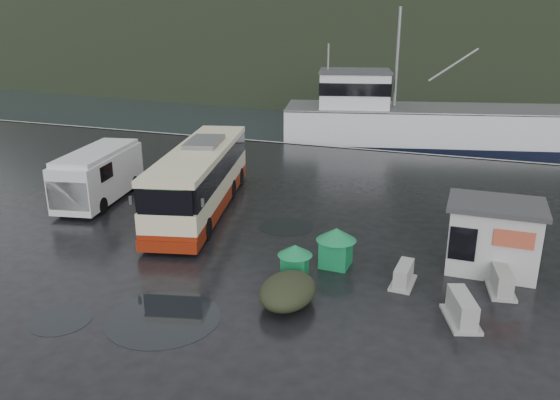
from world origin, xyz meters
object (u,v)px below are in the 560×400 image
(waste_bin_left, at_px, (335,266))
(jersey_barrier_c, at_px, (500,291))
(jersey_barrier_b, at_px, (460,321))
(jersey_barrier_a, at_px, (403,284))
(waste_bin_right, at_px, (295,277))
(ticket_kiosk, at_px, (489,269))
(coach_bus, at_px, (203,209))
(white_van, at_px, (102,200))
(dome_tent, at_px, (288,304))
(fishing_trawler, at_px, (433,133))

(waste_bin_left, xyz_separation_m, jersey_barrier_c, (5.94, -0.02, 0.00))
(jersey_barrier_b, bearing_deg, jersey_barrier_a, 137.37)
(waste_bin_right, relative_size, jersey_barrier_c, 0.77)
(waste_bin_right, xyz_separation_m, ticket_kiosk, (6.71, 3.21, 0.00))
(coach_bus, distance_m, jersey_barrier_b, 14.36)
(coach_bus, relative_size, waste_bin_left, 7.67)
(ticket_kiosk, bearing_deg, white_van, 174.22)
(waste_bin_right, distance_m, jersey_barrier_c, 7.24)
(coach_bus, xyz_separation_m, jersey_barrier_b, (12.70, -6.69, 0.00))
(waste_bin_right, distance_m, jersey_barrier_a, 3.91)
(coach_bus, distance_m, jersey_barrier_a, 11.65)
(dome_tent, bearing_deg, ticket_kiosk, 39.63)
(waste_bin_left, height_order, waste_bin_right, waste_bin_left)
(coach_bus, relative_size, waste_bin_right, 9.22)
(white_van, height_order, jersey_barrier_a, white_van)
(waste_bin_left, relative_size, dome_tent, 0.61)
(waste_bin_left, bearing_deg, jersey_barrier_a, -13.88)
(coach_bus, xyz_separation_m, dome_tent, (7.23, -7.58, 0.00))
(dome_tent, distance_m, jersey_barrier_a, 4.40)
(coach_bus, bearing_deg, waste_bin_left, -41.81)
(waste_bin_right, bearing_deg, jersey_barrier_a, 12.01)
(waste_bin_right, distance_m, ticket_kiosk, 7.43)
(dome_tent, bearing_deg, white_van, 151.58)
(jersey_barrier_a, bearing_deg, coach_bus, 155.78)
(jersey_barrier_b, height_order, jersey_barrier_c, jersey_barrier_b)
(coach_bus, distance_m, ticket_kiosk, 13.72)
(jersey_barrier_a, distance_m, jersey_barrier_b, 2.82)
(waste_bin_left, distance_m, jersey_barrier_b, 5.40)
(jersey_barrier_c, bearing_deg, jersey_barrier_a, -168.92)
(ticket_kiosk, xyz_separation_m, jersey_barrier_c, (0.39, -1.76, 0.00))
(dome_tent, bearing_deg, jersey_barrier_a, 39.54)
(jersey_barrier_a, bearing_deg, white_van, 165.65)
(dome_tent, height_order, jersey_barrier_b, dome_tent)
(coach_bus, xyz_separation_m, jersey_barrier_a, (10.63, -4.78, 0.00))
(ticket_kiosk, relative_size, jersey_barrier_a, 2.26)
(white_van, relative_size, waste_bin_right, 5.06)
(waste_bin_left, height_order, jersey_barrier_c, waste_bin_left)
(waste_bin_left, bearing_deg, dome_tent, -101.77)
(jersey_barrier_c, bearing_deg, white_van, 169.79)
(ticket_kiosk, height_order, jersey_barrier_a, ticket_kiosk)
(jersey_barrier_c, relative_size, fishing_trawler, 0.06)
(dome_tent, bearing_deg, jersey_barrier_c, 27.31)
(waste_bin_left, xyz_separation_m, waste_bin_right, (-1.15, -1.47, 0.00))
(jersey_barrier_b, distance_m, fishing_trawler, 30.67)
(white_van, height_order, ticket_kiosk, white_van)
(ticket_kiosk, distance_m, jersey_barrier_a, 3.75)
(fishing_trawler, bearing_deg, jersey_barrier_c, -93.78)
(white_van, height_order, fishing_trawler, fishing_trawler)
(coach_bus, bearing_deg, ticket_kiosk, -24.43)
(dome_tent, distance_m, ticket_kiosk, 8.15)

